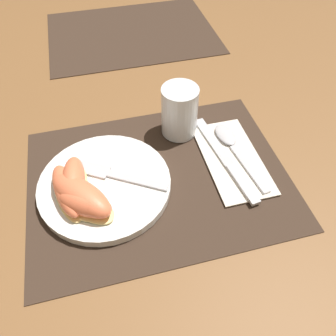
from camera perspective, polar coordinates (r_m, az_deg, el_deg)
name	(u,v)px	position (r m, az deg, el deg)	size (l,w,h in m)	color
ground_plane	(159,178)	(0.60, -1.63, -1.79)	(3.00, 3.00, 0.00)	brown
placemat	(159,178)	(0.59, -1.64, -1.67)	(0.46, 0.35, 0.00)	#38281E
placemat_far	(132,32)	(1.02, -6.31, 22.42)	(0.46, 0.35, 0.00)	#38281E
plate	(105,186)	(0.58, -10.89, -3.10)	(0.23, 0.23, 0.02)	white
juice_glass	(179,114)	(0.65, 1.99, 9.41)	(0.07, 0.07, 0.10)	silver
napkin	(232,158)	(0.63, 11.09, 1.64)	(0.10, 0.20, 0.00)	silver
knife	(226,160)	(0.62, 10.03, 1.44)	(0.05, 0.23, 0.01)	#BCBCC1
spoon	(231,143)	(0.65, 10.99, 4.25)	(0.05, 0.18, 0.01)	#BCBCC1
fork	(112,174)	(0.58, -9.71, -1.12)	(0.16, 0.11, 0.00)	#BCBCC1
citrus_wedge_0	(74,180)	(0.57, -16.08, -1.99)	(0.05, 0.10, 0.04)	#F4DB84
citrus_wedge_1	(67,191)	(0.56, -17.19, -3.86)	(0.06, 0.12, 0.03)	#F4DB84
citrus_wedge_2	(82,197)	(0.54, -14.81, -4.85)	(0.12, 0.13, 0.04)	#F4DB84
citrus_wedge_3	(85,204)	(0.53, -14.18, -6.11)	(0.10, 0.09, 0.04)	#F4DB84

